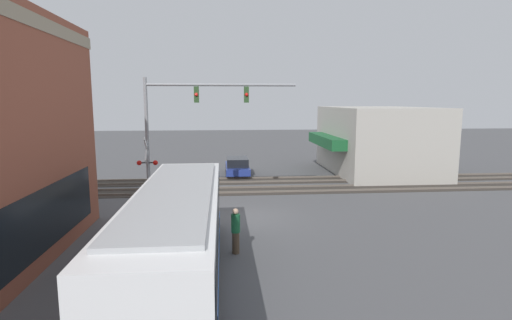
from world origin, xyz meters
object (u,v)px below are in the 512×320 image
object	(u,v)px
parked_car_blue	(237,167)
pedestrian_near_bus	(236,231)
city_bus	(177,231)
crossing_signal	(147,163)

from	to	relation	value
parked_car_blue	pedestrian_near_bus	size ratio (longest dim) A/B	2.55
parked_car_blue	city_bus	bearing A→B (deg)	172.05
crossing_signal	pedestrian_near_bus	bearing A→B (deg)	-150.04
parked_car_blue	pedestrian_near_bus	distance (m)	16.32
parked_car_blue	pedestrian_near_bus	world-z (taller)	pedestrian_near_bus
city_bus	parked_car_blue	distance (m)	18.82
city_bus	crossing_signal	world-z (taller)	crossing_signal
parked_car_blue	pedestrian_near_bus	bearing A→B (deg)	177.56
crossing_signal	parked_car_blue	world-z (taller)	crossing_signal
city_bus	crossing_signal	bearing A→B (deg)	14.92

